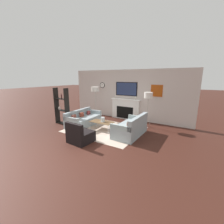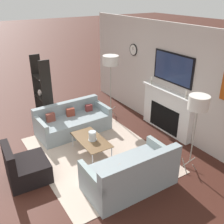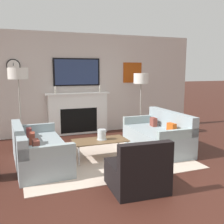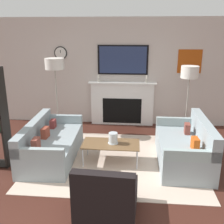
{
  "view_description": "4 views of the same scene",
  "coord_description": "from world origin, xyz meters",
  "px_view_note": "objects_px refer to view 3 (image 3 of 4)",
  "views": [
    {
      "loc": [
        3.6,
        -2.91,
        2.31
      ],
      "look_at": [
        0.25,
        2.59,
        0.8
      ],
      "focal_mm": 24.0,
      "sensor_mm": 36.0,
      "label": 1
    },
    {
      "loc": [
        4.35,
        0.01,
        3.37
      ],
      "look_at": [
        -0.17,
        2.88,
        0.86
      ],
      "focal_mm": 42.0,
      "sensor_mm": 36.0,
      "label": 2
    },
    {
      "loc": [
        -1.65,
        -2.44,
        1.74
      ],
      "look_at": [
        0.3,
        2.66,
        0.85
      ],
      "focal_mm": 42.0,
      "sensor_mm": 36.0,
      "label": 3
    },
    {
      "loc": [
        0.33,
        -2.14,
        2.37
      ],
      "look_at": [
        -0.1,
        2.62,
        0.89
      ],
      "focal_mm": 42.0,
      "sensor_mm": 36.0,
      "label": 4
    }
  ],
  "objects_px": {
    "couch_right": "(158,137)",
    "floor_lamp_left": "(18,75)",
    "couch_left": "(38,151)",
    "coffee_table": "(100,141)",
    "armchair": "(138,173)",
    "floor_lamp_right": "(141,79)",
    "hurricane_candle": "(102,135)"
  },
  "relations": [
    {
      "from": "coffee_table",
      "to": "floor_lamp_left",
      "type": "height_order",
      "value": "floor_lamp_left"
    },
    {
      "from": "couch_left",
      "to": "hurricane_candle",
      "type": "relative_size",
      "value": 9.1
    },
    {
      "from": "coffee_table",
      "to": "floor_lamp_right",
      "type": "height_order",
      "value": "floor_lamp_right"
    },
    {
      "from": "coffee_table",
      "to": "floor_lamp_left",
      "type": "relative_size",
      "value": 0.59
    },
    {
      "from": "couch_right",
      "to": "floor_lamp_right",
      "type": "xyz_separation_m",
      "value": [
        0.23,
        1.31,
        1.19
      ]
    },
    {
      "from": "coffee_table",
      "to": "floor_lamp_left",
      "type": "bearing_deg",
      "value": 135.17
    },
    {
      "from": "couch_left",
      "to": "floor_lamp_right",
      "type": "relative_size",
      "value": 1.12
    },
    {
      "from": "coffee_table",
      "to": "couch_right",
      "type": "bearing_deg",
      "value": 3.97
    },
    {
      "from": "couch_left",
      "to": "floor_lamp_left",
      "type": "distance_m",
      "value": 1.91
    },
    {
      "from": "couch_left",
      "to": "floor_lamp_right",
      "type": "xyz_separation_m",
      "value": [
        2.77,
        1.31,
        1.22
      ]
    },
    {
      "from": "floor_lamp_right",
      "to": "couch_left",
      "type": "bearing_deg",
      "value": -154.69
    },
    {
      "from": "couch_right",
      "to": "floor_lamp_left",
      "type": "relative_size",
      "value": 0.94
    },
    {
      "from": "couch_left",
      "to": "armchair",
      "type": "relative_size",
      "value": 2.28
    },
    {
      "from": "couch_left",
      "to": "couch_right",
      "type": "relative_size",
      "value": 1.11
    },
    {
      "from": "armchair",
      "to": "floor_lamp_right",
      "type": "height_order",
      "value": "floor_lamp_right"
    },
    {
      "from": "armchair",
      "to": "floor_lamp_right",
      "type": "distance_m",
      "value": 3.48
    },
    {
      "from": "couch_left",
      "to": "coffee_table",
      "type": "height_order",
      "value": "couch_left"
    },
    {
      "from": "floor_lamp_left",
      "to": "floor_lamp_right",
      "type": "bearing_deg",
      "value": 0.0
    },
    {
      "from": "hurricane_candle",
      "to": "floor_lamp_right",
      "type": "distance_m",
      "value": 2.32
    },
    {
      "from": "couch_left",
      "to": "hurricane_candle",
      "type": "distance_m",
      "value": 1.24
    },
    {
      "from": "couch_right",
      "to": "floor_lamp_right",
      "type": "relative_size",
      "value": 1.02
    },
    {
      "from": "armchair",
      "to": "floor_lamp_right",
      "type": "xyz_separation_m",
      "value": [
        1.51,
        2.88,
        1.23
      ]
    },
    {
      "from": "hurricane_candle",
      "to": "floor_lamp_left",
      "type": "bearing_deg",
      "value": 136.32
    },
    {
      "from": "couch_left",
      "to": "floor_lamp_left",
      "type": "relative_size",
      "value": 1.04
    },
    {
      "from": "floor_lamp_right",
      "to": "floor_lamp_left",
      "type": "bearing_deg",
      "value": -180.0
    },
    {
      "from": "hurricane_candle",
      "to": "coffee_table",
      "type": "bearing_deg",
      "value": -154.04
    },
    {
      "from": "coffee_table",
      "to": "couch_left",
      "type": "bearing_deg",
      "value": 175.52
    },
    {
      "from": "armchair",
      "to": "floor_lamp_left",
      "type": "height_order",
      "value": "floor_lamp_left"
    },
    {
      "from": "floor_lamp_right",
      "to": "hurricane_candle",
      "type": "bearing_deg",
      "value": -138.3
    },
    {
      "from": "coffee_table",
      "to": "hurricane_candle",
      "type": "relative_size",
      "value": 5.16
    },
    {
      "from": "couch_right",
      "to": "floor_lamp_left",
      "type": "height_order",
      "value": "floor_lamp_left"
    },
    {
      "from": "hurricane_candle",
      "to": "couch_right",
      "type": "bearing_deg",
      "value": 3.28
    }
  ]
}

